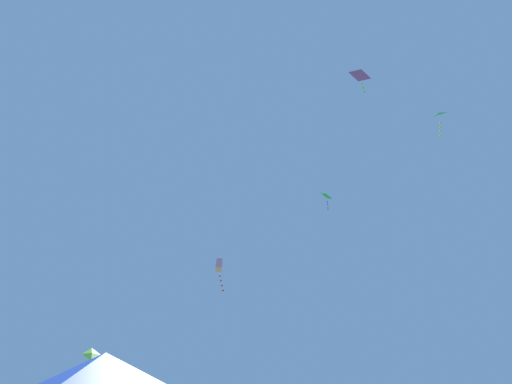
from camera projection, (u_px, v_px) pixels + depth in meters
The scene contains 6 objects.
canopy_tent_blue at pixel (102, 375), 10.32m from camera, with size 3.29×3.29×3.52m.
kite_green_delta at pixel (440, 114), 22.71m from camera, with size 1.16×1.12×1.80m.
kite_green_diamond at pixel (327, 197), 37.51m from camera, with size 0.92×0.80×1.92m.
kite_lime_diamond at pixel (92, 354), 29.68m from camera, with size 1.37×1.46×0.88m.
kite_purple_diamond at pixel (360, 76), 29.43m from camera, with size 1.16×0.86×2.35m.
kite_pink_box at pixel (219, 266), 24.38m from camera, with size 0.53×0.76×2.04m.
Camera 1 is at (-0.43, -4.92, 1.86)m, focal length 28.99 mm.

